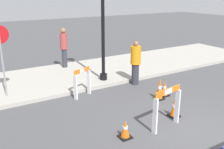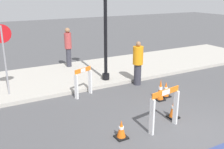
# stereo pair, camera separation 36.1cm
# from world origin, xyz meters

# --- Properties ---
(ground_plane) EXTENTS (60.00, 60.00, 0.00)m
(ground_plane) POSITION_xyz_m (0.00, 0.00, 0.00)
(ground_plane) COLOR #4C4C4F
(sidewalk_slab) EXTENTS (18.00, 3.74, 0.13)m
(sidewalk_slab) POSITION_xyz_m (0.00, 6.37, 0.07)
(sidewalk_slab) COLOR #ADA89E
(sidewalk_slab) RESTS_ON ground_plane
(stop_sign) EXTENTS (0.60, 0.06, 2.38)m
(stop_sign) POSITION_xyz_m (-3.87, 5.26, 1.72)
(stop_sign) COLOR gray
(stop_sign) RESTS_ON sidewalk_slab
(barricade_0) EXTENTS (1.00, 0.29, 1.13)m
(barricade_0) POSITION_xyz_m (-0.60, 1.02, 0.62)
(barricade_0) COLOR white
(barricade_0) RESTS_ON ground_plane
(barricade_1) EXTENTS (0.72, 0.39, 1.02)m
(barricade_1) POSITION_xyz_m (-1.57, 4.18, 0.54)
(barricade_1) COLOR white
(barricade_1) RESTS_ON ground_plane
(traffic_cone_0) EXTENTS (0.30, 0.30, 0.74)m
(traffic_cone_0) POSITION_xyz_m (0.55, 2.60, 0.36)
(traffic_cone_0) COLOR black
(traffic_cone_0) RESTS_ON ground_plane
(traffic_cone_1) EXTENTS (0.30, 0.30, 0.49)m
(traffic_cone_1) POSITION_xyz_m (-1.82, 1.17, 0.23)
(traffic_cone_1) COLOR black
(traffic_cone_1) RESTS_ON ground_plane
(traffic_cone_2) EXTENTS (0.30, 0.30, 0.58)m
(traffic_cone_2) POSITION_xyz_m (0.07, 1.39, 0.28)
(traffic_cone_2) COLOR black
(traffic_cone_2) RESTS_ON ground_plane
(traffic_cone_3) EXTENTS (0.30, 0.30, 0.55)m
(traffic_cone_3) POSITION_xyz_m (0.91, 2.74, 0.26)
(traffic_cone_3) COLOR black
(traffic_cone_3) RESTS_ON ground_plane
(person_worker) EXTENTS (0.55, 0.55, 1.71)m
(person_worker) POSITION_xyz_m (0.74, 4.25, 0.91)
(person_worker) COLOR #33333D
(person_worker) RESTS_ON ground_plane
(person_pedestrian) EXTENTS (0.38, 0.38, 1.81)m
(person_pedestrian) POSITION_xyz_m (-0.87, 7.56, 1.12)
(person_pedestrian) COLOR #33333D
(person_pedestrian) RESTS_ON sidewalk_slab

